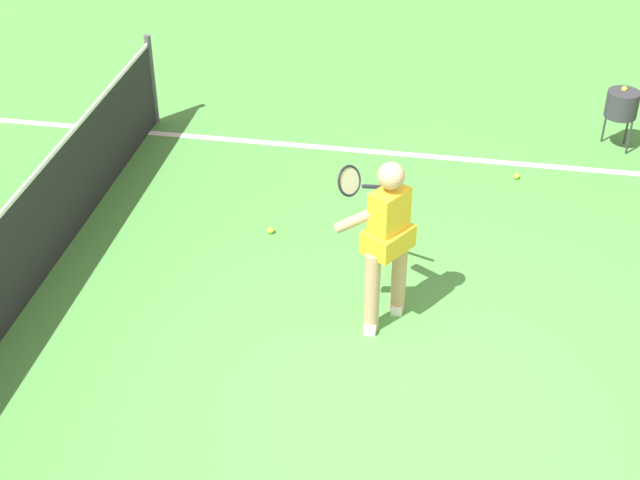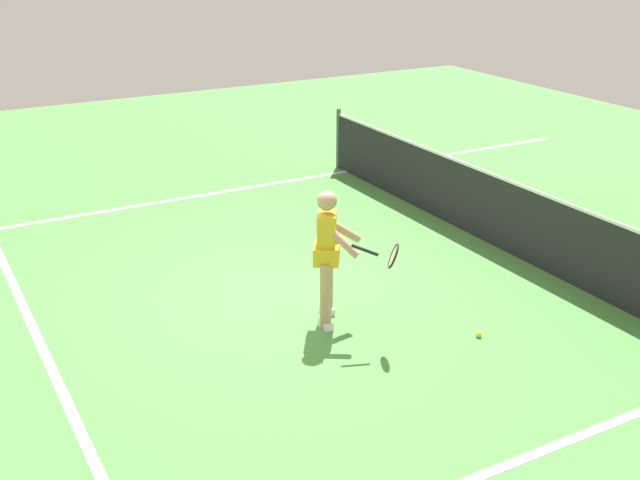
{
  "view_description": "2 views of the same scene",
  "coord_description": "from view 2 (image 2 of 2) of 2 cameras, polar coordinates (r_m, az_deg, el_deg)",
  "views": [
    {
      "loc": [
        -5.31,
        -0.22,
        5.06
      ],
      "look_at": [
        0.82,
        0.86,
        0.85
      ],
      "focal_mm": 51.67,
      "sensor_mm": 36.0,
      "label": 1
    },
    {
      "loc": [
        7.93,
        -3.64,
        4.21
      ],
      "look_at": [
        0.56,
        0.44,
        0.83
      ],
      "focal_mm": 44.49,
      "sensor_mm": 36.0,
      "label": 2
    }
  ],
  "objects": [
    {
      "name": "ground_plane",
      "position": [
        9.69,
        -3.9,
        -3.94
      ],
      "size": [
        24.47,
        24.47,
        0.0
      ],
      "primitive_type": "plane",
      "color": "#4C9342"
    },
    {
      "name": "tennis_player",
      "position": [
        8.69,
        0.67,
        -0.88
      ],
      "size": [
        1.08,
        0.78,
        1.55
      ],
      "color": "tan",
      "rests_on": "ground"
    },
    {
      "name": "tennis_ball_near",
      "position": [
        8.88,
        11.36,
        -6.67
      ],
      "size": [
        0.07,
        0.07,
        0.07
      ],
      "primitive_type": "sphere",
      "color": "#D1E533",
      "rests_on": "ground"
    },
    {
      "name": "service_line_marking",
      "position": [
        9.03,
        -19.39,
        -7.26
      ],
      "size": [
        7.86,
        0.1,
        0.01
      ],
      "primitive_type": "cube",
      "color": "white",
      "rests_on": "ground"
    },
    {
      "name": "court_net",
      "position": [
        11.28,
        12.23,
        2.24
      ],
      "size": [
        8.54,
        0.08,
        1.1
      ],
      "color": "#4C4C51",
      "rests_on": "ground"
    },
    {
      "name": "sideline_left_marking",
      "position": [
        13.1,
        -11.29,
        2.72
      ],
      "size": [
        0.1,
        16.82,
        0.01
      ],
      "primitive_type": "cube",
      "color": "white",
      "rests_on": "ground"
    },
    {
      "name": "sideline_right_marking",
      "position": [
        6.85,
        10.94,
        -16.5
      ],
      "size": [
        0.1,
        16.82,
        0.01
      ],
      "primitive_type": "cube",
      "color": "white",
      "rests_on": "ground"
    }
  ]
}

